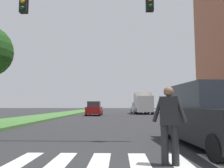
{
  "coord_description": "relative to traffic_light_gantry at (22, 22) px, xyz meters",
  "views": [
    {
      "loc": [
        -0.46,
        2.41,
        1.28
      ],
      "look_at": [
        -1.01,
        19.7,
        2.96
      ],
      "focal_mm": 35.04,
      "sensor_mm": 36.0,
      "label": 1
    }
  ],
  "objects": [
    {
      "name": "sedan_distant",
      "position": [
        6.66,
        27.79,
        -3.56
      ],
      "size": [
        2.16,
        4.41,
        1.7
      ],
      "color": "#B7B7BC",
      "rests_on": "ground_plane"
    },
    {
      "name": "suv_crossing",
      "position": [
        6.46,
        -0.67,
        -3.42
      ],
      "size": [
        2.36,
        4.76,
        1.97
      ],
      "color": "black",
      "rests_on": "ground_plane"
    },
    {
      "name": "sidewalk_right",
      "position": [
        12.39,
        17.87,
        -4.27
      ],
      "size": [
        3.0,
        64.0,
        0.15
      ],
      "primitive_type": "cube",
      "color": "#9E9991",
      "rests_on": "ground_plane"
    },
    {
      "name": "traffic_light_gantry",
      "position": [
        0.0,
        0.0,
        0.0
      ],
      "size": [
        8.61,
        0.3,
        6.0
      ],
      "color": "gold",
      "rests_on": "median_strip"
    },
    {
      "name": "sedan_midblock",
      "position": [
        0.51,
        19.67,
        -3.55
      ],
      "size": [
        1.8,
        4.1,
        1.74
      ],
      "color": "maroon",
      "rests_on": "ground_plane"
    },
    {
      "name": "crosswalk",
      "position": [
        4.05,
        -2.85,
        -4.34
      ],
      "size": [
        5.85,
        2.2,
        0.01
      ],
      "color": "silver",
      "rests_on": "ground_plane"
    },
    {
      "name": "pedestrian_performer",
      "position": [
        4.69,
        -2.87,
        -3.42
      ],
      "size": [
        0.74,
        0.34,
        1.69
      ],
      "color": "#262628",
      "rests_on": "ground_plane"
    },
    {
      "name": "truck_box_delivery",
      "position": [
        7.13,
        24.84,
        -2.71
      ],
      "size": [
        2.4,
        6.2,
        3.1
      ],
      "color": "silver",
      "rests_on": "ground_plane"
    },
    {
      "name": "ground_plane",
      "position": [
        4.05,
        19.87,
        -4.35
      ],
      "size": [
        140.0,
        140.0,
        0.0
      ],
      "primitive_type": "plane",
      "color": "#2D2D30"
    },
    {
      "name": "median_strip",
      "position": [
        -4.27,
        17.87,
        -4.27
      ],
      "size": [
        4.13,
        64.0,
        0.15
      ],
      "primitive_type": "cube",
      "color": "#477A38",
      "rests_on": "ground_plane"
    }
  ]
}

